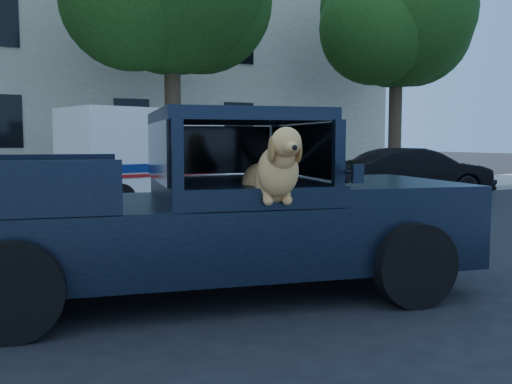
# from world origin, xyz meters

# --- Properties ---
(ground) EXTENTS (120.00, 120.00, 0.00)m
(ground) POSITION_xyz_m (0.00, 0.00, 0.00)
(ground) COLOR black
(ground) RESTS_ON ground
(lane_stripes) EXTENTS (21.60, 0.14, 0.01)m
(lane_stripes) POSITION_xyz_m (2.00, 3.40, 0.01)
(lane_stripes) COLOR silver
(lane_stripes) RESTS_ON ground
(street_tree_right) EXTENTS (6.00, 5.20, 8.60)m
(street_tree_right) POSITION_xyz_m (13.03, 9.62, 5.71)
(street_tree_right) COLOR #332619
(street_tree_right) RESTS_ON ground
(building_main) EXTENTS (26.00, 6.00, 9.00)m
(building_main) POSITION_xyz_m (3.00, 16.50, 4.50)
(building_main) COLOR beige
(building_main) RESTS_ON ground
(pickup_truck) EXTENTS (5.77, 3.37, 1.95)m
(pickup_truck) POSITION_xyz_m (1.83, 0.27, 0.66)
(pickup_truck) COLOR black
(pickup_truck) RESTS_ON ground
(mail_truck) EXTENTS (4.62, 2.96, 2.35)m
(mail_truck) POSITION_xyz_m (3.86, 7.98, 1.03)
(mail_truck) COLOR silver
(mail_truck) RESTS_ON ground
(parked_sedan) EXTENTS (2.64, 4.51, 1.41)m
(parked_sedan) POSITION_xyz_m (11.36, 6.89, 0.70)
(parked_sedan) COLOR black
(parked_sedan) RESTS_ON ground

